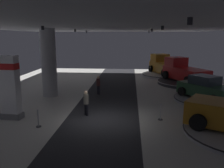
# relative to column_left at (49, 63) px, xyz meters

# --- Properties ---
(ground) EXTENTS (24.00, 44.00, 0.06)m
(ground) POSITION_rel_column_left_xyz_m (4.98, -5.41, -2.77)
(ground) COLOR silver
(ceiling_with_spotlights) EXTENTS (24.00, 44.00, 0.39)m
(ceiling_with_spotlights) POSITION_rel_column_left_xyz_m (4.98, -5.41, 2.80)
(ceiling_with_spotlights) COLOR silver
(column_left) EXTENTS (1.21, 1.21, 5.50)m
(column_left) POSITION_rel_column_left_xyz_m (0.00, 0.00, 0.00)
(column_left) COLOR #ADADB2
(column_left) RESTS_ON ground
(brand_sign_pylon) EXTENTS (1.33, 0.77, 3.79)m
(brand_sign_pylon) POSITION_rel_column_left_xyz_m (-0.47, -5.57, -0.79)
(brand_sign_pylon) COLOR slate
(brand_sign_pylon) RESTS_ON ground
(display_platform_deep_right) EXTENTS (5.68, 5.68, 0.31)m
(display_platform_deep_right) POSITION_rel_column_left_xyz_m (10.90, 10.54, -2.58)
(display_platform_deep_right) COLOR silver
(display_platform_deep_right) RESTS_ON ground
(pickup_truck_deep_right) EXTENTS (3.96, 5.69, 2.30)m
(pickup_truck_deep_right) POSITION_rel_column_left_xyz_m (10.80, 10.84, -1.51)
(pickup_truck_deep_right) COLOR #B77519
(pickup_truck_deep_right) RESTS_ON display_platform_deep_right
(display_platform_mid_right) EXTENTS (4.60, 4.60, 0.25)m
(display_platform_mid_right) POSITION_rel_column_left_xyz_m (12.30, -0.73, -2.61)
(display_platform_mid_right) COLOR #B7B7BC
(display_platform_mid_right) RESTS_ON ground
(display_car_mid_right) EXTENTS (3.87, 4.48, 1.71)m
(display_car_mid_right) POSITION_rel_column_left_xyz_m (12.28, -0.70, -1.73)
(display_car_mid_right) COLOR #2D5638
(display_car_mid_right) RESTS_ON display_platform_mid_right
(display_platform_far_right) EXTENTS (5.68, 5.68, 0.33)m
(display_platform_far_right) POSITION_rel_column_left_xyz_m (12.23, 5.82, -2.57)
(display_platform_far_right) COLOR #333338
(display_platform_far_right) RESTS_ON ground
(pickup_truck_far_right) EXTENTS (4.31, 5.69, 2.30)m
(pickup_truck_far_right) POSITION_rel_column_left_xyz_m (12.10, 6.11, -1.49)
(pickup_truck_far_right) COLOR red
(pickup_truck_far_right) RESTS_ON display_platform_far_right
(visitor_walking_near) EXTENTS (0.32, 0.32, 1.59)m
(visitor_walking_near) POSITION_rel_column_left_xyz_m (3.90, -4.68, -1.84)
(visitor_walking_near) COLOR black
(visitor_walking_near) RESTS_ON ground
(visitor_walking_far) EXTENTS (0.32, 0.32, 1.59)m
(visitor_walking_far) POSITION_rel_column_left_xyz_m (3.92, 0.74, -1.84)
(visitor_walking_far) COLOR black
(visitor_walking_far) RESTS_ON ground
(stanchion_a) EXTENTS (0.28, 0.28, 1.01)m
(stanchion_a) POSITION_rel_column_left_xyz_m (1.64, -6.78, -2.38)
(stanchion_a) COLOR #333338
(stanchion_a) RESTS_ON ground
(stanchion_b) EXTENTS (0.28, 0.28, 1.01)m
(stanchion_b) POSITION_rel_column_left_xyz_m (8.43, -5.14, -2.38)
(stanchion_b) COLOR #333338
(stanchion_b) RESTS_ON ground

